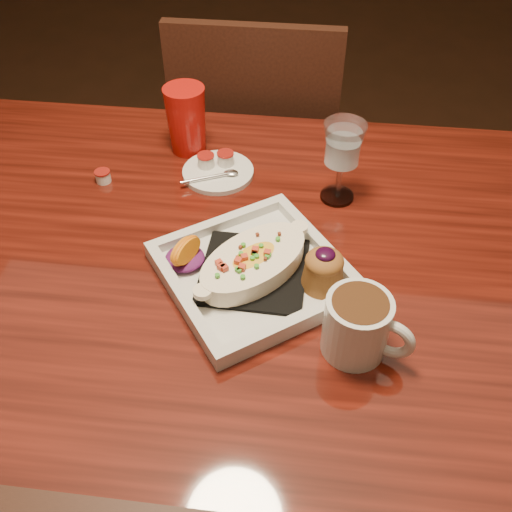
# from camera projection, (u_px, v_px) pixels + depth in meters

# --- Properties ---
(floor) EXTENTS (7.00, 7.00, 0.00)m
(floor) POSITION_uv_depth(u_px,v_px,m) (230.00, 458.00, 1.49)
(floor) COLOR black
(floor) RESTS_ON ground
(table) EXTENTS (1.50, 0.90, 0.75)m
(table) POSITION_uv_depth(u_px,v_px,m) (219.00, 290.00, 1.03)
(table) COLOR maroon
(table) RESTS_ON floor
(chair_far) EXTENTS (0.42, 0.42, 0.93)m
(chair_far) POSITION_uv_depth(u_px,v_px,m) (259.00, 159.00, 1.58)
(chair_far) COLOR black
(chair_far) RESTS_ON floor
(plate) EXTENTS (0.37, 0.37, 0.08)m
(plate) POSITION_uv_depth(u_px,v_px,m) (260.00, 268.00, 0.90)
(plate) COLOR silver
(plate) RESTS_ON table
(coffee_mug) EXTENTS (0.13, 0.09, 0.10)m
(coffee_mug) POSITION_uv_depth(u_px,v_px,m) (359.00, 324.00, 0.79)
(coffee_mug) COLOR silver
(coffee_mug) RESTS_ON table
(goblet) EXTENTS (0.08, 0.08, 0.16)m
(goblet) POSITION_uv_depth(u_px,v_px,m) (343.00, 149.00, 1.00)
(goblet) COLOR silver
(goblet) RESTS_ON table
(saucer) EXTENTS (0.14, 0.14, 0.10)m
(saucer) POSITION_uv_depth(u_px,v_px,m) (217.00, 170.00, 1.12)
(saucer) COLOR silver
(saucer) RESTS_ON table
(creamer_loose) EXTENTS (0.03, 0.03, 0.02)m
(creamer_loose) POSITION_uv_depth(u_px,v_px,m) (103.00, 176.00, 1.10)
(creamer_loose) COLOR silver
(creamer_loose) RESTS_ON table
(red_tumbler) EXTENTS (0.08, 0.08, 0.14)m
(red_tumbler) POSITION_uv_depth(u_px,v_px,m) (186.00, 120.00, 1.14)
(red_tumbler) COLOR red
(red_tumbler) RESTS_ON table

